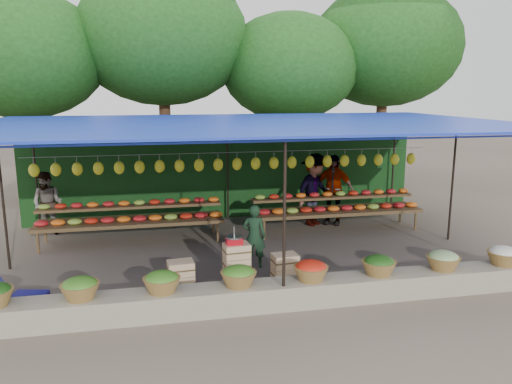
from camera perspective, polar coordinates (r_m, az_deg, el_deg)
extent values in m
plane|color=brown|center=(10.88, -0.85, -6.96)|extent=(60.00, 60.00, 0.00)
cube|color=gray|center=(8.30, 2.88, -11.57)|extent=(10.60, 0.55, 0.40)
cylinder|color=black|center=(7.77, 3.25, -3.84)|extent=(0.05, 0.05, 2.80)
cylinder|color=black|center=(10.71, -26.96, -0.79)|extent=(0.05, 0.05, 2.80)
cylinder|color=black|center=(12.35, 21.55, 1.17)|extent=(0.05, 0.05, 2.80)
cylinder|color=black|center=(13.48, -23.87, 1.81)|extent=(0.05, 0.05, 2.80)
cylinder|color=black|center=(13.33, -3.27, 2.69)|extent=(0.05, 0.05, 2.80)
cylinder|color=black|center=(14.82, 15.43, 3.19)|extent=(0.05, 0.05, 2.80)
cube|color=#182FB4|center=(10.33, -0.89, 7.92)|extent=(10.80, 6.60, 0.04)
cube|color=#182FB4|center=(8.40, 1.74, 5.82)|extent=(10.80, 2.19, 0.26)
cube|color=#182FB4|center=(12.31, -2.69, 7.67)|extent=(10.80, 2.19, 0.26)
cylinder|color=#A1A1A6|center=(11.78, -2.19, 4.56)|extent=(9.60, 0.01, 0.01)
ellipsoid|color=#F6F827|center=(11.92, -24.03, 2.28)|extent=(0.23, 0.17, 0.30)
ellipsoid|color=#F6F827|center=(11.83, -21.91, 2.39)|extent=(0.23, 0.17, 0.30)
ellipsoid|color=#F6F827|center=(11.76, -19.75, 2.50)|extent=(0.23, 0.17, 0.30)
ellipsoid|color=#F6F827|center=(11.71, -17.57, 2.60)|extent=(0.23, 0.17, 0.30)
ellipsoid|color=#F6F827|center=(11.67, -15.37, 2.70)|extent=(0.23, 0.17, 0.30)
ellipsoid|color=#F6F827|center=(11.65, -13.16, 2.80)|extent=(0.23, 0.17, 0.30)
ellipsoid|color=#F6F827|center=(11.65, -10.95, 2.89)|extent=(0.23, 0.17, 0.30)
ellipsoid|color=#F6F827|center=(11.67, -8.74, 2.98)|extent=(0.23, 0.17, 0.30)
ellipsoid|color=#F6F827|center=(11.70, -6.53, 3.06)|extent=(0.23, 0.17, 0.30)
ellipsoid|color=#F6F827|center=(11.75, -4.35, 3.14)|extent=(0.23, 0.17, 0.30)
ellipsoid|color=#F6F827|center=(11.82, -2.18, 3.21)|extent=(0.23, 0.17, 0.30)
ellipsoid|color=#F6F827|center=(11.90, -0.04, 3.28)|extent=(0.23, 0.17, 0.30)
ellipsoid|color=#F6F827|center=(12.00, 2.07, 3.34)|extent=(0.23, 0.17, 0.30)
ellipsoid|color=#F6F827|center=(12.12, 4.14, 3.40)|extent=(0.23, 0.17, 0.30)
ellipsoid|color=#F6F827|center=(12.25, 6.16, 3.45)|extent=(0.23, 0.17, 0.30)
ellipsoid|color=#F6F827|center=(12.39, 8.15, 3.50)|extent=(0.23, 0.17, 0.30)
ellipsoid|color=#F6F827|center=(12.55, 10.08, 3.54)|extent=(0.23, 0.17, 0.30)
ellipsoid|color=#F6F827|center=(12.73, 11.96, 3.58)|extent=(0.23, 0.17, 0.30)
ellipsoid|color=#F6F827|center=(12.92, 13.80, 3.61)|extent=(0.23, 0.17, 0.30)
ellipsoid|color=#F6F827|center=(13.12, 15.57, 3.63)|extent=(0.23, 0.17, 0.30)
ellipsoid|color=#F6F827|center=(13.33, 17.29, 3.66)|extent=(0.23, 0.17, 0.30)
ellipsoid|color=#3C771F|center=(7.98, -19.50, -9.98)|extent=(0.52, 0.52, 0.23)
ellipsoid|color=#3C771F|center=(7.90, -10.73, -9.71)|extent=(0.52, 0.52, 0.23)
ellipsoid|color=#3C771F|center=(8.01, -2.00, -9.23)|extent=(0.52, 0.52, 0.23)
ellipsoid|color=red|center=(8.28, 6.29, -8.57)|extent=(0.52, 0.52, 0.23)
ellipsoid|color=#1F4E14|center=(8.72, 13.88, -7.81)|extent=(0.52, 0.52, 0.23)
ellipsoid|color=#85AB6B|center=(9.29, 20.62, -7.01)|extent=(0.52, 0.52, 0.23)
ellipsoid|color=silver|center=(9.97, 26.49, -6.24)|extent=(0.52, 0.52, 0.23)
cube|color=#19481A|center=(13.60, -3.42, 2.23)|extent=(10.60, 0.06, 2.50)
cylinder|color=#372214|center=(16.38, -24.42, 5.40)|extent=(0.36, 0.36, 3.97)
ellipsoid|color=#13380F|center=(16.34, -25.17, 14.06)|extent=(4.77, 4.77, 3.69)
cylinder|color=#372214|center=(16.37, -10.31, 7.15)|extent=(0.36, 0.36, 4.48)
ellipsoid|color=#13380F|center=(16.40, -10.68, 16.94)|extent=(5.39, 5.39, 4.17)
cylinder|color=#372214|center=(16.71, 3.68, 6.08)|extent=(0.36, 0.36, 3.71)
ellipsoid|color=#13380F|center=(16.65, 3.79, 14.05)|extent=(4.47, 4.47, 3.45)
cylinder|color=#372214|center=(18.30, 14.06, 7.24)|extent=(0.36, 0.36, 4.35)
ellipsoid|color=#13380F|center=(18.31, 14.49, 15.75)|extent=(5.24, 5.24, 4.05)
cube|color=#44311B|center=(11.81, -14.10, -3.28)|extent=(4.20, 0.95, 0.08)
cube|color=#44311B|center=(12.04, -14.12, -1.63)|extent=(4.20, 0.35, 0.06)
cylinder|color=#44311B|center=(11.75, -23.69, -5.28)|extent=(0.06, 0.06, 0.50)
cylinder|color=#44311B|center=(11.57, -4.39, -4.55)|extent=(0.06, 0.06, 0.50)
cylinder|color=#44311B|center=(12.50, -22.97, -4.24)|extent=(0.06, 0.06, 0.50)
cylinder|color=#44311B|center=(12.34, -4.89, -3.54)|extent=(0.06, 0.06, 0.50)
ellipsoid|color=red|center=(11.88, -23.35, -3.32)|extent=(0.31, 0.26, 0.13)
ellipsoid|color=#85AD35|center=(12.25, -23.05, -1.56)|extent=(0.26, 0.22, 0.12)
ellipsoid|color=orange|center=(11.82, -21.69, -3.26)|extent=(0.31, 0.26, 0.13)
ellipsoid|color=red|center=(12.18, -21.44, -1.50)|extent=(0.26, 0.22, 0.12)
ellipsoid|color=#85AD35|center=(11.76, -20.01, -3.21)|extent=(0.31, 0.26, 0.13)
ellipsoid|color=red|center=(12.13, -19.81, -1.44)|extent=(0.26, 0.22, 0.12)
ellipsoid|color=red|center=(11.71, -18.31, -3.15)|extent=(0.31, 0.26, 0.13)
ellipsoid|color=orange|center=(12.09, -18.17, -1.37)|extent=(0.26, 0.22, 0.12)
ellipsoid|color=red|center=(11.68, -16.61, -3.09)|extent=(0.31, 0.26, 0.13)
ellipsoid|color=red|center=(12.05, -16.52, -1.31)|extent=(0.26, 0.22, 0.12)
ellipsoid|color=orange|center=(11.65, -14.89, -3.02)|extent=(0.31, 0.26, 0.13)
ellipsoid|color=orange|center=(12.03, -14.86, -1.24)|extent=(0.26, 0.22, 0.12)
ellipsoid|color=red|center=(11.64, -13.17, -2.95)|extent=(0.31, 0.26, 0.13)
ellipsoid|color=#85AD35|center=(12.01, -13.19, -1.17)|extent=(0.26, 0.22, 0.12)
ellipsoid|color=orange|center=(11.63, -11.44, -2.88)|extent=(0.31, 0.26, 0.13)
ellipsoid|color=red|center=(12.01, -11.52, -1.11)|extent=(0.26, 0.22, 0.12)
ellipsoid|color=#85AD35|center=(11.64, -9.72, -2.81)|extent=(0.31, 0.26, 0.13)
ellipsoid|color=red|center=(12.01, -9.85, -1.03)|extent=(0.26, 0.22, 0.12)
ellipsoid|color=red|center=(11.65, -8.00, -2.73)|extent=(0.31, 0.26, 0.13)
ellipsoid|color=orange|center=(12.03, -8.19, -0.96)|extent=(0.26, 0.22, 0.12)
ellipsoid|color=red|center=(11.68, -6.29, -2.66)|extent=(0.31, 0.26, 0.13)
ellipsoid|color=red|center=(12.05, -6.53, -0.89)|extent=(0.26, 0.22, 0.12)
ellipsoid|color=orange|center=(11.72, -4.58, -2.58)|extent=(0.31, 0.26, 0.13)
ellipsoid|color=orange|center=(12.09, -4.88, -0.82)|extent=(0.26, 0.22, 0.12)
cube|color=#44311B|center=(12.62, 9.21, -2.12)|extent=(4.20, 0.95, 0.08)
cube|color=#44311B|center=(12.83, 8.77, -0.60)|extent=(4.20, 0.35, 0.06)
cylinder|color=#44311B|center=(11.76, 0.94, -4.26)|extent=(0.06, 0.06, 0.50)
cylinder|color=#44311B|center=(13.16, 17.77, -3.09)|extent=(0.06, 0.06, 0.50)
cylinder|color=#44311B|center=(12.51, 0.13, -3.28)|extent=(0.06, 0.06, 0.50)
cylinder|color=#44311B|center=(13.83, 16.14, -2.29)|extent=(0.06, 0.06, 0.50)
ellipsoid|color=red|center=(11.91, 0.91, -2.30)|extent=(0.31, 0.26, 0.13)
ellipsoid|color=#85AD35|center=(12.28, 0.45, -0.58)|extent=(0.26, 0.22, 0.12)
ellipsoid|color=orange|center=(11.99, 2.55, -2.22)|extent=(0.31, 0.26, 0.13)
ellipsoid|color=red|center=(12.36, 2.04, -0.51)|extent=(0.26, 0.22, 0.12)
ellipsoid|color=#85AD35|center=(12.08, 4.16, -2.13)|extent=(0.31, 0.26, 0.13)
ellipsoid|color=red|center=(12.45, 3.60, -0.44)|extent=(0.26, 0.22, 0.12)
ellipsoid|color=red|center=(12.18, 5.74, -2.05)|extent=(0.31, 0.26, 0.13)
ellipsoid|color=orange|center=(12.54, 5.14, -0.37)|extent=(0.26, 0.22, 0.12)
ellipsoid|color=red|center=(12.29, 7.29, -1.96)|extent=(0.31, 0.26, 0.13)
ellipsoid|color=red|center=(12.65, 6.66, -0.30)|extent=(0.26, 0.22, 0.12)
ellipsoid|color=orange|center=(12.41, 8.82, -1.87)|extent=(0.31, 0.26, 0.13)
ellipsoid|color=orange|center=(12.76, 8.15, -0.23)|extent=(0.26, 0.22, 0.12)
ellipsoid|color=red|center=(12.54, 10.32, -1.79)|extent=(0.31, 0.26, 0.13)
ellipsoid|color=#85AD35|center=(12.88, 9.61, -0.17)|extent=(0.26, 0.22, 0.12)
ellipsoid|color=orange|center=(12.67, 11.79, -1.70)|extent=(0.31, 0.26, 0.13)
ellipsoid|color=red|center=(13.02, 11.05, -0.10)|extent=(0.26, 0.22, 0.12)
ellipsoid|color=#85AD35|center=(12.81, 13.22, -1.62)|extent=(0.31, 0.26, 0.13)
ellipsoid|color=red|center=(13.15, 12.45, -0.04)|extent=(0.26, 0.22, 0.12)
ellipsoid|color=red|center=(12.96, 14.63, -1.53)|extent=(0.31, 0.26, 0.13)
ellipsoid|color=orange|center=(13.30, 13.83, 0.03)|extent=(0.26, 0.22, 0.12)
ellipsoid|color=red|center=(13.12, 15.99, -1.45)|extent=(0.31, 0.26, 0.13)
ellipsoid|color=red|center=(13.46, 15.17, 0.09)|extent=(0.26, 0.22, 0.12)
ellipsoid|color=orange|center=(13.29, 17.33, -1.37)|extent=(0.31, 0.26, 0.13)
ellipsoid|color=orange|center=(13.62, 16.49, 0.15)|extent=(0.26, 0.22, 0.12)
cube|color=tan|center=(9.07, -8.55, -10.14)|extent=(0.48, 0.38, 0.25)
cube|color=tan|center=(8.98, -8.60, -8.60)|extent=(0.48, 0.38, 0.25)
cube|color=tan|center=(9.17, -2.21, -9.77)|extent=(0.48, 0.38, 0.25)
cube|color=tan|center=(9.08, -2.22, -8.24)|extent=(0.48, 0.38, 0.25)
cube|color=tan|center=(8.99, -2.23, -6.68)|extent=(0.48, 0.38, 0.25)
cube|color=tan|center=(9.35, 3.31, -9.34)|extent=(0.48, 0.38, 0.25)
cube|color=tan|center=(9.26, 3.33, -7.84)|extent=(0.48, 0.38, 0.25)
cube|color=red|center=(8.93, -2.51, -5.59)|extent=(0.28, 0.25, 0.11)
cylinder|color=#A1A1A6|center=(8.91, -2.51, -5.15)|extent=(0.30, 0.30, 0.03)
cylinder|color=#A1A1A6|center=(8.89, -2.52, -4.60)|extent=(0.03, 0.03, 0.21)
imported|color=#17321E|center=(9.86, -0.22, -5.05)|extent=(0.54, 0.43, 1.27)
imported|color=slate|center=(13.03, -22.72, -1.23)|extent=(0.90, 0.80, 1.54)
imported|color=slate|center=(12.93, 6.69, 0.26)|extent=(1.39, 1.23, 1.87)
imported|color=slate|center=(13.11, 8.77, 0.27)|extent=(1.15, 0.94, 1.83)
cube|color=navy|center=(8.83, -24.47, -11.50)|extent=(0.59, 0.48, 0.31)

